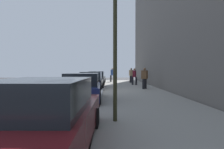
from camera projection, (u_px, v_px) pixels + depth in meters
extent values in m
plane|color=#333335|center=(90.00, 92.00, 15.34)|extent=(56.00, 56.00, 0.00)
cube|color=gray|center=(133.00, 91.00, 15.41)|extent=(28.00, 4.60, 0.15)
cube|color=gold|center=(49.00, 92.00, 15.27)|extent=(28.00, 0.14, 0.01)
cube|color=white|center=(98.00, 94.00, 13.15)|extent=(5.69, 0.56, 0.22)
cylinder|color=black|center=(33.00, 120.00, 5.45)|extent=(0.65, 0.24, 0.64)
cylinder|color=black|center=(95.00, 120.00, 5.44)|extent=(0.65, 0.24, 0.64)
cube|color=maroon|center=(46.00, 125.00, 4.00)|extent=(4.71, 1.92, 0.64)
cube|color=black|center=(42.00, 95.00, 3.75)|extent=(2.47, 1.66, 0.60)
cylinder|color=black|center=(70.00, 93.00, 11.59)|extent=(0.65, 0.24, 0.64)
cylinder|color=black|center=(99.00, 93.00, 11.68)|extent=(0.65, 0.24, 0.64)
cylinder|color=black|center=(61.00, 100.00, 8.96)|extent=(0.65, 0.24, 0.64)
cylinder|color=black|center=(98.00, 100.00, 9.05)|extent=(0.65, 0.24, 0.64)
cube|color=navy|center=(82.00, 91.00, 10.31)|extent=(4.31, 1.95, 0.64)
cube|color=black|center=(82.00, 79.00, 10.09)|extent=(2.26, 1.68, 0.60)
cylinder|color=black|center=(84.00, 85.00, 18.10)|extent=(0.64, 0.23, 0.64)
cylinder|color=black|center=(102.00, 85.00, 18.12)|extent=(0.64, 0.23, 0.64)
cylinder|color=black|center=(79.00, 88.00, 15.28)|extent=(0.64, 0.23, 0.64)
cylinder|color=black|center=(101.00, 88.00, 15.30)|extent=(0.64, 0.23, 0.64)
cube|color=black|center=(92.00, 83.00, 16.69)|extent=(4.56, 1.85, 0.64)
cube|color=black|center=(91.00, 76.00, 16.45)|extent=(2.38, 1.63, 0.60)
cylinder|color=black|center=(91.00, 81.00, 24.66)|extent=(0.65, 0.24, 0.64)
cylinder|color=black|center=(105.00, 81.00, 24.65)|extent=(0.65, 0.24, 0.64)
cylinder|color=black|center=(88.00, 82.00, 21.72)|extent=(0.65, 0.24, 0.64)
cylinder|color=black|center=(104.00, 82.00, 21.71)|extent=(0.65, 0.24, 0.64)
cube|color=#383A3D|center=(97.00, 79.00, 23.18)|extent=(4.79, 1.91, 0.64)
cube|color=black|center=(97.00, 74.00, 22.93)|extent=(2.51, 1.66, 0.60)
cylinder|color=black|center=(130.00, 79.00, 23.93)|extent=(0.19, 0.19, 0.81)
cylinder|color=black|center=(132.00, 79.00, 23.58)|extent=(0.19, 0.19, 0.81)
cube|color=tan|center=(131.00, 73.00, 23.73)|extent=(0.45, 0.54, 0.69)
sphere|color=brown|center=(131.00, 69.00, 23.72)|extent=(0.23, 0.23, 0.23)
cylinder|color=black|center=(136.00, 81.00, 20.25)|extent=(0.19, 0.19, 0.79)
cylinder|color=black|center=(133.00, 81.00, 20.36)|extent=(0.19, 0.19, 0.79)
cube|color=maroon|center=(134.00, 74.00, 20.29)|extent=(0.53, 0.42, 0.67)
sphere|color=tan|center=(134.00, 69.00, 20.28)|extent=(0.22, 0.22, 0.22)
cylinder|color=black|center=(143.00, 84.00, 15.99)|extent=(0.19, 0.19, 0.80)
cylinder|color=black|center=(146.00, 84.00, 16.29)|extent=(0.19, 0.19, 0.80)
cube|color=brown|center=(145.00, 75.00, 16.12)|extent=(0.51, 0.54, 0.68)
sphere|color=brown|center=(145.00, 69.00, 16.11)|extent=(0.22, 0.22, 0.22)
cylinder|color=black|center=(114.00, 78.00, 25.72)|extent=(0.19, 0.19, 0.83)
cylinder|color=black|center=(111.00, 78.00, 25.83)|extent=(0.19, 0.19, 0.83)
cube|color=#335193|center=(112.00, 72.00, 25.76)|extent=(0.55, 0.43, 0.71)
sphere|color=beige|center=(112.00, 69.00, 25.74)|extent=(0.23, 0.23, 0.23)
cylinder|color=#2D2D19|center=(115.00, 57.00, 5.95)|extent=(0.12, 0.12, 3.83)
cube|color=#191E38|center=(132.00, 80.00, 24.13)|extent=(0.34, 0.22, 0.56)
cylinder|color=#4C4C4C|center=(132.00, 76.00, 24.12)|extent=(0.03, 0.03, 0.36)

